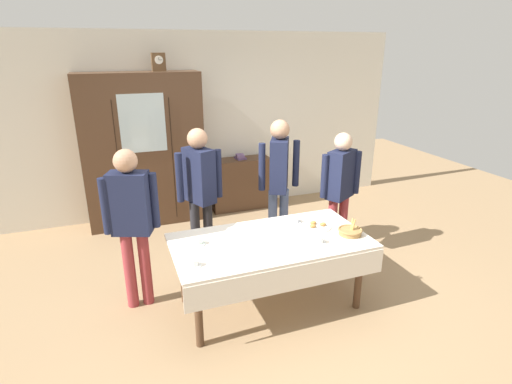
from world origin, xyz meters
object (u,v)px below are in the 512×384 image
(tea_cup_mid_left, at_px, (319,241))
(bread_basket, at_px, (350,231))
(person_by_cabinet, at_px, (131,215))
(person_near_right_end, at_px, (340,184))
(dining_table, at_px, (272,250))
(spoon_near_left, at_px, (203,252))
(book_stack, at_px, (240,157))
(tea_cup_near_right, at_px, (194,263))
(tea_cup_near_left, at_px, (295,220))
(pastry_plate, at_px, (317,226))
(spoon_far_right, at_px, (243,242))
(bookshelf_low, at_px, (241,184))
(mantel_clock, at_px, (159,62))
(person_behind_table_right, at_px, (200,186))
(tea_cup_far_right, at_px, (199,242))
(wall_cabinet, at_px, (144,151))
(spoon_far_left, at_px, (229,264))
(person_behind_table_left, at_px, (279,175))

(tea_cup_mid_left, distance_m, bread_basket, 0.38)
(person_by_cabinet, bearing_deg, person_near_right_end, 5.43)
(dining_table, bearing_deg, spoon_near_left, -179.98)
(book_stack, height_order, tea_cup_near_right, book_stack)
(tea_cup_near_left, distance_m, pastry_plate, 0.24)
(dining_table, xyz_separation_m, spoon_far_right, (-0.26, 0.07, 0.10))
(bread_basket, bearing_deg, dining_table, 170.42)
(bookshelf_low, xyz_separation_m, person_near_right_end, (0.63, -1.91, 0.53))
(mantel_clock, height_order, person_by_cabinet, mantel_clock)
(bread_basket, bearing_deg, person_behind_table_right, 136.38)
(person_behind_table_right, height_order, person_near_right_end, person_behind_table_right)
(tea_cup_mid_left, bearing_deg, bread_basket, 9.37)
(tea_cup_far_right, bearing_deg, tea_cup_mid_left, -19.00)
(spoon_far_right, xyz_separation_m, person_by_cabinet, (-0.96, 0.43, 0.25))
(mantel_clock, xyz_separation_m, spoon_near_left, (-0.07, -2.59, -1.55))
(person_by_cabinet, bearing_deg, dining_table, -22.07)
(wall_cabinet, bearing_deg, tea_cup_near_right, -87.85)
(book_stack, bearing_deg, tea_cup_mid_left, -92.92)
(tea_cup_far_right, height_order, tea_cup_mid_left, same)
(tea_cup_mid_left, height_order, bread_basket, bread_basket)
(wall_cabinet, relative_size, person_behind_table_right, 1.31)
(dining_table, distance_m, wall_cabinet, 2.78)
(person_behind_table_right, bearing_deg, spoon_far_right, -79.09)
(tea_cup_far_right, relative_size, bread_basket, 0.54)
(pastry_plate, distance_m, spoon_far_right, 0.82)
(dining_table, bearing_deg, person_behind_table_right, 113.43)
(bread_basket, distance_m, spoon_far_right, 1.06)
(wall_cabinet, bearing_deg, person_near_right_end, -41.94)
(tea_cup_near_right, bearing_deg, bread_basket, 2.63)
(pastry_plate, relative_size, spoon_near_left, 2.35)
(spoon_far_left, bearing_deg, book_stack, 70.11)
(dining_table, height_order, person_behind_table_right, person_behind_table_right)
(person_behind_table_right, bearing_deg, mantel_clock, 95.53)
(mantel_clock, bearing_deg, wall_cabinet, 179.88)
(tea_cup_far_right, distance_m, bread_basket, 1.48)
(bookshelf_low, bearing_deg, bread_basket, -85.28)
(tea_cup_far_right, height_order, person_behind_table_right, person_behind_table_right)
(person_by_cabinet, bearing_deg, tea_cup_near_right, -58.34)
(book_stack, bearing_deg, tea_cup_near_left, -93.83)
(tea_cup_far_right, bearing_deg, pastry_plate, -2.19)
(dining_table, distance_m, tea_cup_far_right, 0.70)
(spoon_far_right, bearing_deg, spoon_near_left, -170.19)
(person_near_right_end, bearing_deg, book_stack, 108.08)
(tea_cup_near_left, xyz_separation_m, spoon_far_right, (-0.66, -0.24, -0.02))
(dining_table, relative_size, bookshelf_low, 1.99)
(wall_cabinet, bearing_deg, person_behind_table_left, -47.57)
(dining_table, relative_size, tea_cup_mid_left, 14.45)
(spoon_far_left, bearing_deg, bread_basket, 6.61)
(person_near_right_end, bearing_deg, dining_table, -148.29)
(tea_cup_far_right, relative_size, person_behind_table_left, 0.08)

